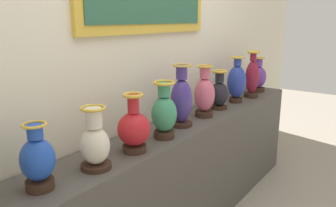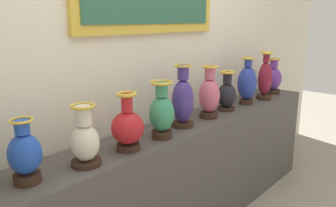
{
  "view_description": "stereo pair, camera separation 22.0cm",
  "coord_description": "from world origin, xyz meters",
  "px_view_note": "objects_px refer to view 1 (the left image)",
  "views": [
    {
      "loc": [
        -1.74,
        -1.25,
        1.56
      ],
      "look_at": [
        0.0,
        0.0,
        1.03
      ],
      "focal_mm": 36.43,
      "sensor_mm": 36.0,
      "label": 1
    },
    {
      "loc": [
        -1.6,
        -1.42,
        1.56
      ],
      "look_at": [
        0.0,
        0.0,
        1.03
      ],
      "focal_mm": 36.43,
      "sensor_mm": 36.0,
      "label": 2
    }
  ],
  "objects_px": {
    "vase_indigo": "(181,100)",
    "vase_cobalt": "(237,82)",
    "vase_jade": "(164,113)",
    "vase_crimson": "(134,128)",
    "vase_violet": "(258,77)",
    "vase_burgundy": "(252,77)",
    "vase_rose": "(204,94)",
    "vase_onyx": "(219,93)",
    "vase_sapphire": "(38,160)",
    "vase_ivory": "(95,143)"
  },
  "relations": [
    {
      "from": "vase_violet",
      "to": "vase_rose",
      "type": "bearing_deg",
      "value": -179.08
    },
    {
      "from": "vase_sapphire",
      "to": "vase_indigo",
      "type": "height_order",
      "value": "vase_indigo"
    },
    {
      "from": "vase_indigo",
      "to": "vase_onyx",
      "type": "height_order",
      "value": "vase_indigo"
    },
    {
      "from": "vase_rose",
      "to": "vase_burgundy",
      "type": "bearing_deg",
      "value": -2.49
    },
    {
      "from": "vase_indigo",
      "to": "vase_onyx",
      "type": "bearing_deg",
      "value": 0.41
    },
    {
      "from": "vase_crimson",
      "to": "vase_indigo",
      "type": "height_order",
      "value": "vase_indigo"
    },
    {
      "from": "vase_violet",
      "to": "vase_burgundy",
      "type": "bearing_deg",
      "value": -169.3
    },
    {
      "from": "vase_indigo",
      "to": "vase_onyx",
      "type": "relative_size",
      "value": 1.33
    },
    {
      "from": "vase_sapphire",
      "to": "vase_violet",
      "type": "height_order",
      "value": "vase_violet"
    },
    {
      "from": "vase_ivory",
      "to": "vase_rose",
      "type": "relative_size",
      "value": 0.81
    },
    {
      "from": "vase_indigo",
      "to": "vase_cobalt",
      "type": "relative_size",
      "value": 1.05
    },
    {
      "from": "vase_crimson",
      "to": "vase_jade",
      "type": "height_order",
      "value": "vase_jade"
    },
    {
      "from": "vase_rose",
      "to": "vase_crimson",
      "type": "bearing_deg",
      "value": -177.63
    },
    {
      "from": "vase_ivory",
      "to": "vase_jade",
      "type": "bearing_deg",
      "value": -1.13
    },
    {
      "from": "vase_sapphire",
      "to": "vase_crimson",
      "type": "xyz_separation_m",
      "value": [
        0.56,
        -0.05,
        0.0
      ]
    },
    {
      "from": "vase_crimson",
      "to": "vase_violet",
      "type": "height_order",
      "value": "vase_violet"
    },
    {
      "from": "vase_burgundy",
      "to": "vase_jade",
      "type": "bearing_deg",
      "value": -179.94
    },
    {
      "from": "vase_cobalt",
      "to": "vase_rose",
      "type": "bearing_deg",
      "value": 179.68
    },
    {
      "from": "vase_crimson",
      "to": "vase_rose",
      "type": "height_order",
      "value": "vase_rose"
    },
    {
      "from": "vase_onyx",
      "to": "vase_violet",
      "type": "relative_size",
      "value": 0.92
    },
    {
      "from": "vase_burgundy",
      "to": "vase_indigo",
      "type": "bearing_deg",
      "value": 177.49
    },
    {
      "from": "vase_sapphire",
      "to": "vase_cobalt",
      "type": "relative_size",
      "value": 0.74
    },
    {
      "from": "vase_jade",
      "to": "vase_crimson",
      "type": "bearing_deg",
      "value": 179.45
    },
    {
      "from": "vase_crimson",
      "to": "vase_onyx",
      "type": "relative_size",
      "value": 1.04
    },
    {
      "from": "vase_cobalt",
      "to": "vase_burgundy",
      "type": "distance_m",
      "value": 0.27
    },
    {
      "from": "vase_sapphire",
      "to": "vase_cobalt",
      "type": "height_order",
      "value": "vase_cobalt"
    },
    {
      "from": "vase_crimson",
      "to": "vase_jade",
      "type": "xyz_separation_m",
      "value": [
        0.28,
        -0.0,
        0.03
      ]
    },
    {
      "from": "vase_violet",
      "to": "vase_indigo",
      "type": "bearing_deg",
      "value": -179.81
    },
    {
      "from": "vase_burgundy",
      "to": "vase_crimson",
      "type": "bearing_deg",
      "value": 179.96
    },
    {
      "from": "vase_ivory",
      "to": "vase_rose",
      "type": "bearing_deg",
      "value": 1.35
    },
    {
      "from": "vase_crimson",
      "to": "vase_violet",
      "type": "distance_m",
      "value": 1.93
    },
    {
      "from": "vase_ivory",
      "to": "vase_crimson",
      "type": "relative_size",
      "value": 0.95
    },
    {
      "from": "vase_ivory",
      "to": "vase_cobalt",
      "type": "bearing_deg",
      "value": 0.79
    },
    {
      "from": "vase_indigo",
      "to": "vase_ivory",
      "type": "bearing_deg",
      "value": -177.25
    },
    {
      "from": "vase_ivory",
      "to": "vase_indigo",
      "type": "distance_m",
      "value": 0.82
    },
    {
      "from": "vase_rose",
      "to": "vase_burgundy",
      "type": "height_order",
      "value": "vase_burgundy"
    },
    {
      "from": "vase_sapphire",
      "to": "vase_onyx",
      "type": "height_order",
      "value": "vase_onyx"
    },
    {
      "from": "vase_ivory",
      "to": "vase_cobalt",
      "type": "distance_m",
      "value": 1.66
    },
    {
      "from": "vase_crimson",
      "to": "vase_burgundy",
      "type": "bearing_deg",
      "value": -0.04
    },
    {
      "from": "vase_ivory",
      "to": "vase_violet",
      "type": "relative_size",
      "value": 0.91
    },
    {
      "from": "vase_sapphire",
      "to": "vase_ivory",
      "type": "relative_size",
      "value": 0.95
    },
    {
      "from": "vase_crimson",
      "to": "vase_violet",
      "type": "bearing_deg",
      "value": 1.55
    },
    {
      "from": "vase_jade",
      "to": "vase_onyx",
      "type": "height_order",
      "value": "vase_jade"
    },
    {
      "from": "vase_jade",
      "to": "vase_indigo",
      "type": "xyz_separation_m",
      "value": [
        0.26,
        0.05,
        0.02
      ]
    },
    {
      "from": "vase_indigo",
      "to": "vase_cobalt",
      "type": "height_order",
      "value": "vase_indigo"
    },
    {
      "from": "vase_ivory",
      "to": "vase_violet",
      "type": "bearing_deg",
      "value": 1.14
    },
    {
      "from": "vase_indigo",
      "to": "vase_burgundy",
      "type": "bearing_deg",
      "value": -2.51
    },
    {
      "from": "vase_sapphire",
      "to": "vase_jade",
      "type": "distance_m",
      "value": 0.84
    },
    {
      "from": "vase_onyx",
      "to": "vase_cobalt",
      "type": "xyz_separation_m",
      "value": [
        0.29,
        -0.02,
        0.05
      ]
    },
    {
      "from": "vase_sapphire",
      "to": "vase_ivory",
      "type": "distance_m",
      "value": 0.29
    }
  ]
}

